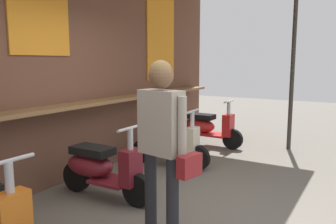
% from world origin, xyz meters
% --- Properties ---
extents(ground_plane, '(25.40, 25.40, 0.00)m').
position_xyz_m(ground_plane, '(0.00, 0.00, 0.00)').
color(ground_plane, '#605B54').
extents(market_stall_facade, '(9.07, 2.70, 3.41)m').
position_xyz_m(market_stall_facade, '(-0.01, 1.82, 1.92)').
color(market_stall_facade, brown).
rests_on(market_stall_facade, ground_plane).
extents(scooter_maroon, '(0.46, 1.40, 0.97)m').
position_xyz_m(scooter_maroon, '(0.02, 1.08, 0.39)').
color(scooter_maroon, maroon).
rests_on(scooter_maroon, ground_plane).
extents(scooter_cream, '(0.49, 1.40, 0.97)m').
position_xyz_m(scooter_cream, '(1.60, 1.08, 0.39)').
color(scooter_cream, beige).
rests_on(scooter_cream, ground_plane).
extents(scooter_red, '(0.46, 1.40, 0.97)m').
position_xyz_m(scooter_red, '(3.21, 1.08, 0.39)').
color(scooter_red, red).
rests_on(scooter_red, ground_plane).
extents(shopper_with_handbag, '(0.31, 0.68, 1.74)m').
position_xyz_m(shopper_with_handbag, '(-0.46, -0.15, 1.07)').
color(shopper_with_handbag, '#232328').
rests_on(shopper_with_handbag, ground_plane).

